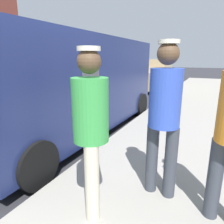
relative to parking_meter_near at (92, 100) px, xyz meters
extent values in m
plane|color=#2D2D33|center=(-1.35, -0.18, -1.18)|extent=(80.00, 80.00, 0.00)
cylinder|color=gray|center=(0.00, 0.00, -0.46)|extent=(0.07, 0.07, 1.15)
cube|color=#4C4C51|center=(0.00, 0.00, 0.26)|extent=(0.14, 0.18, 0.28)
sphere|color=#47474C|center=(0.00, 0.00, 0.43)|extent=(0.12, 0.12, 0.12)
cylinder|color=#383D47|center=(1.53, -0.22, -0.61)|extent=(0.14, 0.14, 0.83)
cylinder|color=#383D47|center=(1.08, -0.09, -0.61)|extent=(0.14, 0.14, 0.84)
cylinder|color=#383D47|center=(0.86, -0.07, -0.61)|extent=(0.14, 0.14, 0.84)
cylinder|color=blue|center=(0.97, -0.08, 0.12)|extent=(0.34, 0.34, 0.63)
sphere|color=brown|center=(0.97, -0.08, 0.57)|extent=(0.23, 0.23, 0.23)
cylinder|color=silver|center=(0.97, -0.08, 0.69)|extent=(0.21, 0.21, 0.04)
cylinder|color=beige|center=(0.47, -0.78, -0.63)|extent=(0.14, 0.14, 0.80)
cylinder|color=beige|center=(0.36, -0.60, -0.63)|extent=(0.14, 0.14, 0.80)
cylinder|color=green|center=(0.42, -0.69, 0.06)|extent=(0.34, 0.34, 0.60)
sphere|color=brown|center=(0.42, -0.69, 0.50)|extent=(0.22, 0.22, 0.22)
cylinder|color=silver|center=(0.42, -0.69, 0.61)|extent=(0.20, 0.20, 0.04)
cube|color=navy|center=(-1.50, 1.57, -0.01)|extent=(2.10, 5.24, 1.96)
cylinder|color=black|center=(-0.59, -0.50, -0.84)|extent=(0.23, 0.68, 0.68)
cylinder|color=black|center=(-0.51, 3.60, -0.84)|extent=(0.23, 0.68, 0.68)
cylinder|color=black|center=(-2.41, 3.64, -0.84)|extent=(0.23, 0.68, 0.68)
cube|color=tan|center=(-1.68, 9.33, -0.57)|extent=(1.87, 4.42, 0.89)
cube|color=tan|center=(-1.68, 9.55, 0.17)|extent=(1.62, 2.00, 0.60)
cylinder|color=black|center=(-0.84, 7.67, -0.88)|extent=(0.23, 0.60, 0.60)
cylinder|color=black|center=(-2.56, 7.69, -0.88)|extent=(0.23, 0.60, 0.60)
cylinder|color=black|center=(-0.80, 10.97, -0.88)|extent=(0.23, 0.60, 0.60)
cylinder|color=black|center=(-2.52, 10.99, -0.88)|extent=(0.23, 0.60, 0.60)
camera|label=1|loc=(1.40, -2.24, 0.53)|focal=32.68mm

